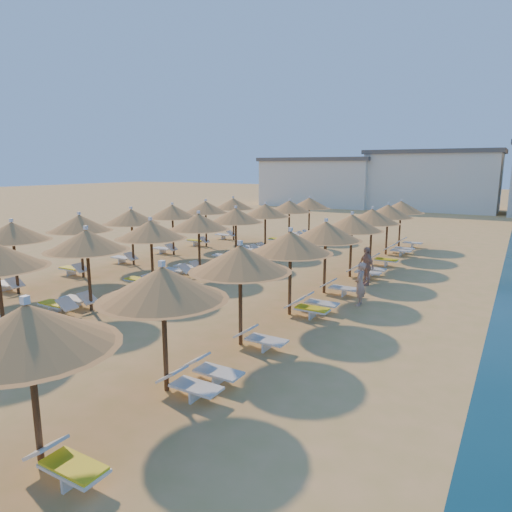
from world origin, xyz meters
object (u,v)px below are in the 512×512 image
Objects in this scene: parasol_row_west at (176,226)px; beachgoer_a at (360,284)px; beachgoer_c at (366,266)px; parasol_row_east at (310,237)px.

parasol_row_west is 8.71m from beachgoer_a.
beachgoer_c is at bearing 26.41° from parasol_row_west.
parasol_row_east is 1.00× the size of parasol_row_west.
parasol_row_west is 19.53× the size of beachgoer_a.
parasol_row_east is at bearing -77.58° from beachgoer_a.
parasol_row_west is at bearing -93.28° from beachgoer_a.
parasol_row_east is 19.53× the size of beachgoer_a.
beachgoer_a is at bearing 20.33° from parasol_row_east.
parasol_row_east reaches higher than beachgoer_c.
parasol_row_east is 2.66m from beachgoer_a.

